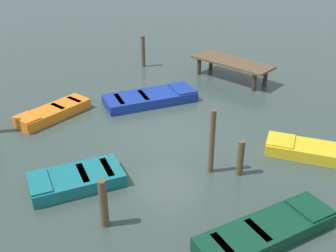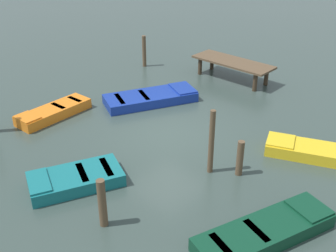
% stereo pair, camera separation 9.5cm
% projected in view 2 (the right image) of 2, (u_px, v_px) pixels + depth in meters
% --- Properties ---
extents(ground_plane, '(80.00, 80.00, 0.00)m').
position_uv_depth(ground_plane, '(168.00, 134.00, 15.41)').
color(ground_plane, '#33423D').
extents(dock_segment, '(4.08, 1.54, 0.95)m').
position_uv_depth(dock_segment, '(233.00, 64.00, 20.01)').
color(dock_segment, brown).
rests_on(dock_segment, ground_plane).
extents(rowboat_blue, '(2.97, 4.21, 0.46)m').
position_uv_depth(rowboat_blue, '(151.00, 98.00, 17.88)').
color(rowboat_blue, navy).
rests_on(rowboat_blue, ground_plane).
extents(rowboat_dark_green, '(2.26, 4.02, 0.46)m').
position_uv_depth(rowboat_dark_green, '(266.00, 231.00, 10.46)').
color(rowboat_dark_green, '#0C3823').
rests_on(rowboat_dark_green, ground_plane).
extents(rowboat_yellow, '(4.23, 2.68, 0.46)m').
position_uv_depth(rowboat_yellow, '(328.00, 154.00, 13.78)').
color(rowboat_yellow, gold).
rests_on(rowboat_yellow, ground_plane).
extents(rowboat_orange, '(1.25, 3.17, 0.46)m').
position_uv_depth(rowboat_orange, '(53.00, 112.00, 16.62)').
color(rowboat_orange, orange).
rests_on(rowboat_orange, ground_plane).
extents(rowboat_teal, '(2.36, 3.10, 0.46)m').
position_uv_depth(rowboat_teal, '(75.00, 179.00, 12.49)').
color(rowboat_teal, '#14666B').
rests_on(rowboat_teal, ground_plane).
extents(mooring_piling_far_left, '(0.20, 0.20, 1.66)m').
position_uv_depth(mooring_piling_far_left, '(144.00, 51.00, 21.70)').
color(mooring_piling_far_left, brown).
rests_on(mooring_piling_far_left, ground_plane).
extents(mooring_piling_near_right, '(0.18, 0.18, 2.19)m').
position_uv_depth(mooring_piling_near_right, '(211.00, 142.00, 12.72)').
color(mooring_piling_near_right, brown).
rests_on(mooring_piling_near_right, ground_plane).
extents(mooring_piling_mid_left, '(0.22, 0.22, 1.45)m').
position_uv_depth(mooring_piling_mid_left, '(102.00, 203.00, 10.66)').
color(mooring_piling_mid_left, brown).
rests_on(mooring_piling_mid_left, ground_plane).
extents(mooring_piling_mid_right, '(0.22, 0.22, 1.20)m').
position_uv_depth(mooring_piling_mid_right, '(240.00, 158.00, 12.81)').
color(mooring_piling_mid_right, brown).
rests_on(mooring_piling_mid_right, ground_plane).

